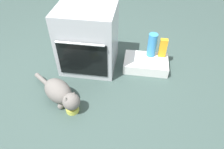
# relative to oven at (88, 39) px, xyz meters

# --- Properties ---
(ground) EXTENTS (8.00, 8.00, 0.00)m
(ground) POSITION_rel_oven_xyz_m (0.10, -0.44, -0.38)
(ground) COLOR #384C47
(oven) EXTENTS (0.65, 0.61, 0.77)m
(oven) POSITION_rel_oven_xyz_m (0.00, 0.00, 0.00)
(oven) COLOR #B7BABF
(oven) RESTS_ON ground
(pantry_cabinet) EXTENTS (0.54, 0.35, 0.12)m
(pantry_cabinet) POSITION_rel_oven_xyz_m (0.71, 0.04, -0.32)
(pantry_cabinet) COLOR white
(pantry_cabinet) RESTS_ON ground
(food_bowl) EXTENTS (0.13, 0.13, 0.09)m
(food_bowl) POSITION_rel_oven_xyz_m (-0.01, -0.76, -0.35)
(food_bowl) COLOR #D1D14C
(food_bowl) RESTS_ON ground
(cat) EXTENTS (0.66, 0.51, 0.25)m
(cat) POSITION_rel_oven_xyz_m (-0.15, -0.66, -0.25)
(cat) COLOR slate
(cat) RESTS_ON ground
(juice_carton) EXTENTS (0.09, 0.06, 0.24)m
(juice_carton) POSITION_rel_oven_xyz_m (0.90, 0.15, -0.14)
(juice_carton) COLOR orange
(juice_carton) RESTS_ON pantry_cabinet
(water_bottle) EXTENTS (0.11, 0.11, 0.30)m
(water_bottle) POSITION_rel_oven_xyz_m (0.76, 0.15, -0.11)
(water_bottle) COLOR #388CD1
(water_bottle) RESTS_ON pantry_cabinet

